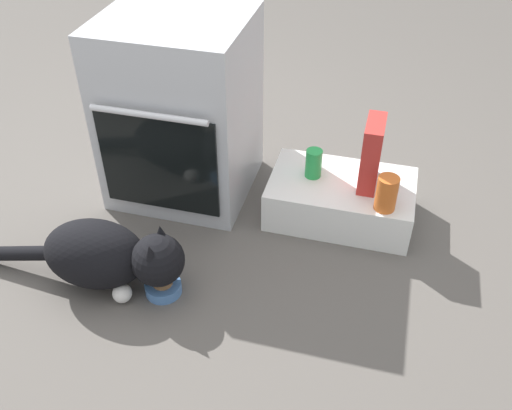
{
  "coord_description": "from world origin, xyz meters",
  "views": [
    {
      "loc": [
        0.81,
        -1.48,
        1.53
      ],
      "look_at": [
        0.4,
        0.06,
        0.25
      ],
      "focal_mm": 39.8,
      "sensor_mm": 36.0,
      "label": 1
    }
  ],
  "objects_px": {
    "pantry_cabinet": "(340,199)",
    "cat": "(107,255)",
    "cereal_box": "(372,154)",
    "sauce_jar": "(387,193)",
    "food_bowl": "(163,287)",
    "oven": "(181,110)",
    "soda_can": "(314,163)"
  },
  "relations": [
    {
      "from": "pantry_cabinet",
      "to": "sauce_jar",
      "type": "xyz_separation_m",
      "value": [
        0.18,
        -0.13,
        0.16
      ]
    },
    {
      "from": "pantry_cabinet",
      "to": "cereal_box",
      "type": "bearing_deg",
      "value": 9.9
    },
    {
      "from": "pantry_cabinet",
      "to": "soda_can",
      "type": "bearing_deg",
      "value": 174.46
    },
    {
      "from": "pantry_cabinet",
      "to": "cat",
      "type": "distance_m",
      "value": 0.96
    },
    {
      "from": "pantry_cabinet",
      "to": "food_bowl",
      "type": "bearing_deg",
      "value": -132.61
    },
    {
      "from": "cat",
      "to": "sauce_jar",
      "type": "height_order",
      "value": "sauce_jar"
    },
    {
      "from": "oven",
      "to": "sauce_jar",
      "type": "relative_size",
      "value": 5.45
    },
    {
      "from": "oven",
      "to": "food_bowl",
      "type": "distance_m",
      "value": 0.74
    },
    {
      "from": "food_bowl",
      "to": "cereal_box",
      "type": "distance_m",
      "value": 0.93
    },
    {
      "from": "pantry_cabinet",
      "to": "food_bowl",
      "type": "distance_m",
      "value": 0.81
    },
    {
      "from": "food_bowl",
      "to": "pantry_cabinet",
      "type": "bearing_deg",
      "value": 47.39
    },
    {
      "from": "oven",
      "to": "food_bowl",
      "type": "relative_size",
      "value": 5.82
    },
    {
      "from": "cat",
      "to": "food_bowl",
      "type": "bearing_deg",
      "value": 0.0
    },
    {
      "from": "cereal_box",
      "to": "cat",
      "type": "bearing_deg",
      "value": -143.53
    },
    {
      "from": "pantry_cabinet",
      "to": "sauce_jar",
      "type": "bearing_deg",
      "value": -35.48
    },
    {
      "from": "oven",
      "to": "cereal_box",
      "type": "relative_size",
      "value": 2.73
    },
    {
      "from": "cat",
      "to": "pantry_cabinet",
      "type": "bearing_deg",
      "value": 36.55
    },
    {
      "from": "pantry_cabinet",
      "to": "cereal_box",
      "type": "distance_m",
      "value": 0.25
    },
    {
      "from": "food_bowl",
      "to": "soda_can",
      "type": "relative_size",
      "value": 1.09
    },
    {
      "from": "oven",
      "to": "soda_can",
      "type": "bearing_deg",
      "value": -2.83
    },
    {
      "from": "cereal_box",
      "to": "sauce_jar",
      "type": "bearing_deg",
      "value": -60.94
    },
    {
      "from": "oven",
      "to": "pantry_cabinet",
      "type": "xyz_separation_m",
      "value": [
        0.69,
        -0.04,
        -0.29
      ]
    },
    {
      "from": "sauce_jar",
      "to": "pantry_cabinet",
      "type": "bearing_deg",
      "value": 144.52
    },
    {
      "from": "cat",
      "to": "soda_can",
      "type": "bearing_deg",
      "value": 42.32
    },
    {
      "from": "food_bowl",
      "to": "sauce_jar",
      "type": "relative_size",
      "value": 0.94
    },
    {
      "from": "oven",
      "to": "food_bowl",
      "type": "height_order",
      "value": "oven"
    },
    {
      "from": "pantry_cabinet",
      "to": "soda_can",
      "type": "height_order",
      "value": "soda_can"
    },
    {
      "from": "soda_can",
      "to": "sauce_jar",
      "type": "bearing_deg",
      "value": -24.62
    },
    {
      "from": "pantry_cabinet",
      "to": "cat",
      "type": "bearing_deg",
      "value": -140.89
    },
    {
      "from": "cereal_box",
      "to": "sauce_jar",
      "type": "relative_size",
      "value": 2.0
    },
    {
      "from": "soda_can",
      "to": "sauce_jar",
      "type": "xyz_separation_m",
      "value": [
        0.3,
        -0.14,
        0.01
      ]
    },
    {
      "from": "oven",
      "to": "pantry_cabinet",
      "type": "height_order",
      "value": "oven"
    }
  ]
}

